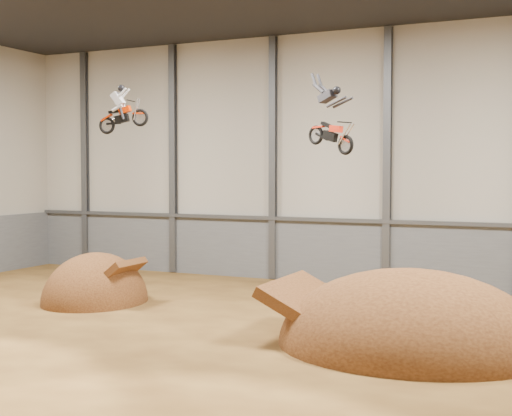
{
  "coord_description": "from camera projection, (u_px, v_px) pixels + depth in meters",
  "views": [
    {
      "loc": [
        12.77,
        -22.91,
        6.28
      ],
      "look_at": [
        0.51,
        4.0,
        4.73
      ],
      "focal_mm": 50.0,
      "sensor_mm": 36.0,
      "label": 1
    }
  ],
  "objects": [
    {
      "name": "floor",
      "position": [
        199.0,
        340.0,
        26.44
      ],
      "size": [
        40.0,
        40.0,
        0.0
      ],
      "primitive_type": "plane",
      "color": "#4E3214",
      "rests_on": "ground"
    },
    {
      "name": "back_wall",
      "position": [
        329.0,
        158.0,
        39.7
      ],
      "size": [
        40.0,
        0.1,
        14.0
      ],
      "primitive_type": "cube",
      "color": "#AEA79A",
      "rests_on": "ground"
    },
    {
      "name": "lower_band_back",
      "position": [
        328.0,
        252.0,
        39.89
      ],
      "size": [
        39.8,
        0.18,
        3.5
      ],
      "primitive_type": "cube",
      "color": "slate",
      "rests_on": "ground"
    },
    {
      "name": "steel_rail",
      "position": [
        328.0,
        220.0,
        39.66
      ],
      "size": [
        39.8,
        0.35,
        0.2
      ],
      "primitive_type": "cube",
      "color": "#47494F",
      "rests_on": "lower_band_back"
    },
    {
      "name": "steel_column_0",
      "position": [
        85.0,
        160.0,
        46.42
      ],
      "size": [
        0.4,
        0.36,
        13.9
      ],
      "primitive_type": "cube",
      "color": "#47494F",
      "rests_on": "ground"
    },
    {
      "name": "steel_column_1",
      "position": [
        173.0,
        159.0,
        43.66
      ],
      "size": [
        0.4,
        0.36,
        13.9
      ],
      "primitive_type": "cube",
      "color": "#47494F",
      "rests_on": "ground"
    },
    {
      "name": "steel_column_2",
      "position": [
        273.0,
        158.0,
        40.9
      ],
      "size": [
        0.4,
        0.36,
        13.9
      ],
      "primitive_type": "cube",
      "color": "#47494F",
      "rests_on": "ground"
    },
    {
      "name": "steel_column_3",
      "position": [
        387.0,
        157.0,
        38.14
      ],
      "size": [
        0.4,
        0.36,
        13.9
      ],
      "primitive_type": "cube",
      "color": "#47494F",
      "rests_on": "ground"
    },
    {
      "name": "takeoff_ramp",
      "position": [
        95.0,
        302.0,
        34.03
      ],
      "size": [
        4.77,
        5.5,
        4.77
      ],
      "primitive_type": "ellipsoid",
      "color": "#412310",
      "rests_on": "ground"
    },
    {
      "name": "landing_ramp",
      "position": [
        410.0,
        347.0,
        25.45
      ],
      "size": [
        9.63,
        8.52,
        5.55
      ],
      "primitive_type": "ellipsoid",
      "color": "#412310",
      "rests_on": "ground"
    },
    {
      "name": "fmx_rider_a",
      "position": [
        125.0,
        105.0,
        30.89
      ],
      "size": [
        2.82,
        1.31,
        2.54
      ],
      "primitive_type": null,
      "rotation": [
        0.0,
        -0.19,
        0.16
      ],
      "color": "red"
    },
    {
      "name": "fmx_rider_b",
      "position": [
        329.0,
        114.0,
        27.89
      ],
      "size": [
        3.83,
        2.43,
        3.48
      ],
      "primitive_type": null,
      "rotation": [
        0.0,
        0.27,
        -0.44
      ],
      "color": "red"
    }
  ]
}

